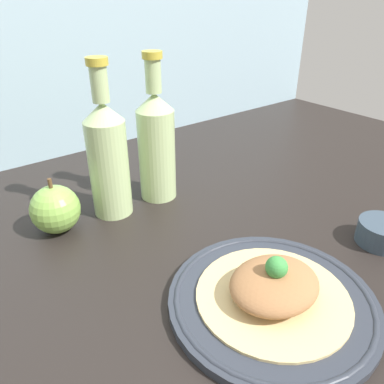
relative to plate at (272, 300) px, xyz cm
name	(u,v)px	position (x,y,z in cm)	size (l,w,h in cm)	color
ground_plane	(184,283)	(-5.28, 11.78, -2.76)	(180.00, 110.00, 4.00)	black
plate	(272,300)	(0.00, 0.00, 0.00)	(26.62, 26.62, 1.44)	#2D333D
plated_food	(274,287)	(0.00, 0.00, 2.29)	(19.53, 19.53, 6.33)	#D6BC7F
cider_bottle_left	(110,156)	(-4.93, 33.19, 10.04)	(6.84, 6.84, 26.84)	#B7D18E
cider_bottle_right	(156,144)	(4.48, 33.19, 10.04)	(6.84, 6.84, 26.84)	#B7D18E
apple	(55,209)	(-15.40, 33.39, 3.27)	(8.06, 8.06, 9.60)	#84B74C
dipping_bowl	(382,233)	(23.91, -1.55, 1.08)	(7.69, 7.69, 3.69)	#384756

